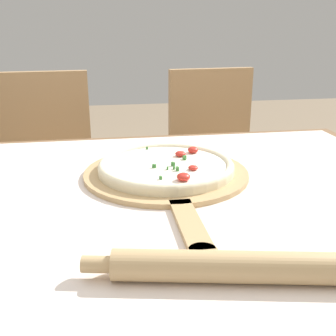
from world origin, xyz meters
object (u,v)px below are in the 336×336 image
pizza_peel (167,176)px  chair_left (47,166)px  pizza (166,166)px  rolling_pin (236,267)px  chair_right (216,157)px

pizza_peel → chair_left: bearing=116.7°
pizza_peel → chair_left: 0.89m
pizza → chair_left: (-0.39, 0.75, -0.23)m
rolling_pin → chair_right: bearing=75.7°
chair_left → chair_right: 0.73m
chair_left → chair_right: size_ratio=1.00×
pizza_peel → chair_right: bearing=66.1°
rolling_pin → pizza_peel: bearing=94.1°
pizza_peel → chair_left: size_ratio=0.68×
pizza_peel → chair_right: chair_right is taller
rolling_pin → chair_left: 1.31m
rolling_pin → chair_left: bearing=109.0°
pizza → rolling_pin: 0.47m
pizza_peel → pizza: pizza is taller
pizza_peel → pizza: 0.03m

